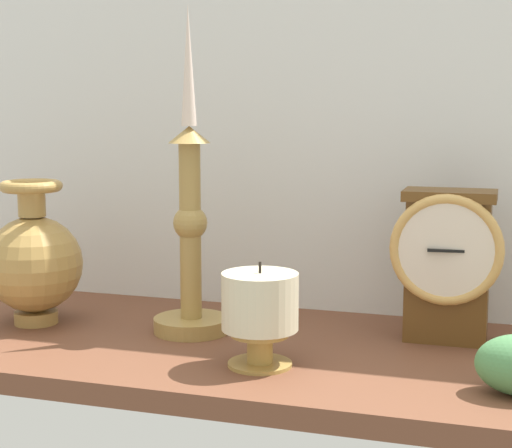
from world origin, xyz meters
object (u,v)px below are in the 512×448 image
brass_vase_bulbous (33,261)px  pillar_candle_front (260,310)px  mantel_clock (447,262)px  candlestick_tall_left (190,235)px

brass_vase_bulbous → pillar_candle_front: size_ratio=1.62×
mantel_clock → pillar_candle_front: mantel_clock is taller
candlestick_tall_left → brass_vase_bulbous: bearing=-173.0°
brass_vase_bulbous → pillar_candle_front: brass_vase_bulbous is taller
brass_vase_bulbous → mantel_clock: bearing=9.0°
candlestick_tall_left → pillar_candle_front: bearing=-40.1°
candlestick_tall_left → pillar_candle_front: candlestick_tall_left is taller
mantel_clock → candlestick_tall_left: 30.37cm
candlestick_tall_left → pillar_candle_front: (11.87, -10.00, -5.96)cm
mantel_clock → brass_vase_bulbous: size_ratio=0.98×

